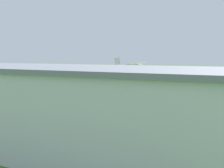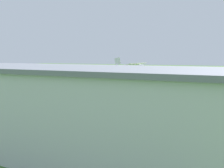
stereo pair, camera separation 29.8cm
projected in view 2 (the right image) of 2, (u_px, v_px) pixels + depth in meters
name	position (u px, v px, depth m)	size (l,w,h in m)	color
ground_plane	(162.00, 102.00, 53.84)	(400.00, 400.00, 0.00)	#3D6628
hangar	(36.00, 105.00, 28.29)	(37.69, 12.95, 7.12)	silver
biplane	(131.00, 69.00, 57.87)	(6.62, 8.50, 4.04)	silver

